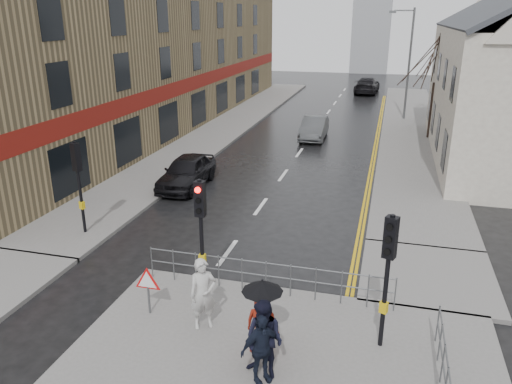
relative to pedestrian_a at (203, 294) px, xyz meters
The scene contains 22 objects.
ground 1.94m from the pedestrian_a, 120.61° to the left, with size 120.00×120.00×0.00m, color black.
left_pavement 25.48m from the pedestrian_a, 106.71° to the left, with size 4.00×44.00×0.14m, color #605E5B.
right_pavement 27.01m from the pedestrian_a, 77.85° to the left, with size 4.00×40.00×0.14m, color #605E5B.
pavement_bridge_right 7.25m from the pedestrian_a, 37.66° to the left, with size 4.00×4.20×0.14m, color #605E5B.
building_left_terrace 26.95m from the pedestrian_a, 118.73° to the left, with size 8.00×42.00×10.00m, color #927D54.
church_tower 63.88m from the pedestrian_a, 89.38° to the left, with size 5.00×5.00×18.00m, color #96989E.
traffic_signal_near_left 2.18m from the pedestrian_a, 111.39° to the left, with size 0.28×0.27×3.40m.
traffic_signal_near_right 4.61m from the pedestrian_a, ahead, with size 0.34×0.33×3.40m.
traffic_signal_far_left 7.81m from the pedestrian_a, 145.22° to the left, with size 0.34×0.33×3.40m.
guard_railing_front 2.30m from the pedestrian_a, 60.33° to the left, with size 7.14×0.04×1.00m.
guard_railing_side 5.85m from the pedestrian_a, 13.51° to the right, with size 0.04×4.54×1.00m.
warning_sign 1.63m from the pedestrian_a, behind, with size 0.80×0.07×1.35m.
street_lamp 30.03m from the pedestrian_a, 80.34° to the left, with size 1.83×0.25×8.00m.
tree_near 24.66m from the pedestrian_a, 74.06° to the left, with size 2.40×2.40×6.58m.
tree_far 32.37m from the pedestrian_a, 77.11° to the left, with size 2.40×2.40×5.64m.
pedestrian_a is the anchor object (origin of this frame).
pedestrian_b 2.38m from the pedestrian_a, 35.55° to the right, with size 0.89×0.70×1.84m, color black.
pedestrian_with_umbrella 1.82m from the pedestrian_a, 20.88° to the right, with size 0.96×0.96×1.93m.
pedestrian_d 2.48m from the pedestrian_a, 39.57° to the right, with size 0.96×0.40×1.64m, color black.
car_parked 11.55m from the pedestrian_a, 114.68° to the left, with size 1.75×4.35×1.48m, color black.
car_mid 21.62m from the pedestrian_a, 91.47° to the left, with size 1.49×4.27×1.41m, color #3E4143.
car_far 42.89m from the pedestrian_a, 87.86° to the left, with size 2.24×5.51×1.60m, color black.
Camera 1 is at (4.94, -11.55, 7.68)m, focal length 35.00 mm.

